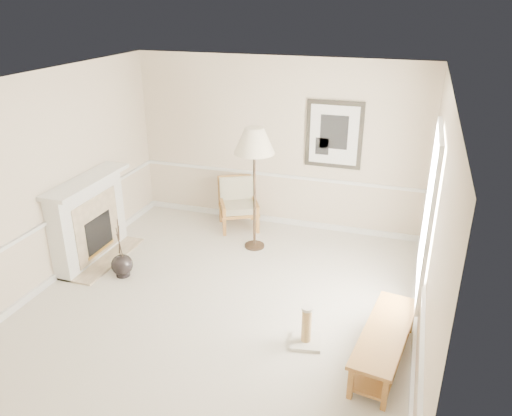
# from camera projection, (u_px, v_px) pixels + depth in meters

# --- Properties ---
(ground) EXTENTS (5.50, 5.50, 0.00)m
(ground) POSITION_uv_depth(u_px,v_px,m) (220.00, 305.00, 6.61)
(ground) COLOR silver
(ground) RESTS_ON ground
(room) EXTENTS (5.04, 5.54, 2.92)m
(room) POSITION_uv_depth(u_px,v_px,m) (228.00, 171.00, 5.90)
(room) COLOR beige
(room) RESTS_ON ground
(fireplace) EXTENTS (0.64, 1.64, 1.31)m
(fireplace) POSITION_uv_depth(u_px,v_px,m) (89.00, 220.00, 7.55)
(fireplace) COLOR white
(fireplace) RESTS_ON ground
(floor_vase) EXTENTS (0.31, 0.31, 0.92)m
(floor_vase) POSITION_uv_depth(u_px,v_px,m) (122.00, 265.00, 7.23)
(floor_vase) COLOR black
(floor_vase) RESTS_ON ground
(armchair) EXTENTS (0.89, 0.91, 0.86)m
(armchair) POSITION_uv_depth(u_px,v_px,m) (238.00, 201.00, 8.72)
(armchair) COLOR #9C6932
(armchair) RESTS_ON ground
(floor_lamp) EXTENTS (0.82, 0.82, 1.98)m
(floor_lamp) POSITION_uv_depth(u_px,v_px,m) (254.00, 144.00, 7.45)
(floor_lamp) COLOR black
(floor_lamp) RESTS_ON ground
(bench) EXTENTS (0.67, 1.56, 0.43)m
(bench) POSITION_uv_depth(u_px,v_px,m) (385.00, 341.00, 5.47)
(bench) COLOR #9C6932
(bench) RESTS_ON ground
(scratching_post) EXTENTS (0.41, 0.41, 0.50)m
(scratching_post) POSITION_uv_depth(u_px,v_px,m) (306.00, 332.00, 5.82)
(scratching_post) COLOR beige
(scratching_post) RESTS_ON ground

